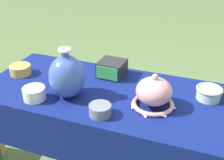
# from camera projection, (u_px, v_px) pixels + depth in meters

# --- Properties ---
(display_table) EXTENTS (1.29, 0.61, 0.75)m
(display_table) POSITION_uv_depth(u_px,v_px,m) (102.00, 105.00, 1.51)
(display_table) COLOR #38383D
(display_table) RESTS_ON ground_plane
(vase_tall_bulbous) EXTENTS (0.18, 0.18, 0.26)m
(vase_tall_bulbous) POSITION_uv_depth(u_px,v_px,m) (67.00, 76.00, 1.38)
(vase_tall_bulbous) COLOR #3851A8
(vase_tall_bulbous) RESTS_ON display_table
(vase_dome_bell) EXTENTS (0.21, 0.22, 0.18)m
(vase_dome_bell) POSITION_uv_depth(u_px,v_px,m) (154.00, 94.00, 1.31)
(vase_dome_bell) COLOR #D19399
(vase_dome_bell) RESTS_ON display_table
(mosaic_tile_box) EXTENTS (0.15, 0.15, 0.09)m
(mosaic_tile_box) POSITION_uv_depth(u_px,v_px,m) (112.00, 68.00, 1.61)
(mosaic_tile_box) COLOR #232328
(mosaic_tile_box) RESTS_ON display_table
(cup_wide_celadon) EXTENTS (0.13, 0.13, 0.06)m
(cup_wide_celadon) POSITION_uv_depth(u_px,v_px,m) (209.00, 93.00, 1.39)
(cup_wide_celadon) COLOR #A8CCB7
(cup_wide_celadon) RESTS_ON display_table
(pot_squat_slate) EXTENTS (0.10, 0.10, 0.05)m
(pot_squat_slate) POSITION_uv_depth(u_px,v_px,m) (100.00, 110.00, 1.27)
(pot_squat_slate) COLOR slate
(pot_squat_slate) RESTS_ON display_table
(pot_squat_ochre) EXTENTS (0.12, 0.12, 0.05)m
(pot_squat_ochre) POSITION_uv_depth(u_px,v_px,m) (20.00, 70.00, 1.64)
(pot_squat_ochre) COLOR gold
(pot_squat_ochre) RESTS_ON display_table
(pot_squat_charcoal) EXTENTS (0.12, 0.12, 0.05)m
(pot_squat_charcoal) POSITION_uv_depth(u_px,v_px,m) (65.00, 69.00, 1.66)
(pot_squat_charcoal) COLOR #2D2D33
(pot_squat_charcoal) RESTS_ON display_table
(pot_squat_ivory) EXTENTS (0.11, 0.11, 0.06)m
(pot_squat_ivory) POSITION_uv_depth(u_px,v_px,m) (34.00, 93.00, 1.39)
(pot_squat_ivory) COLOR white
(pot_squat_ivory) RESTS_ON display_table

